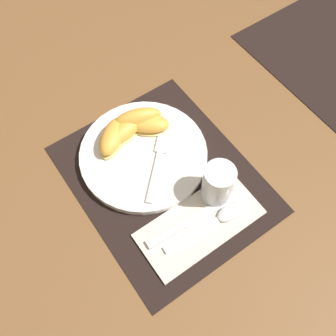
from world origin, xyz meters
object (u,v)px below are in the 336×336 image
citrus_wedge_1 (138,119)px  knife (191,221)px  citrus_wedge_3 (113,137)px  fork (160,156)px  plate (144,154)px  spoon (221,218)px  juice_glass (217,185)px  citrus_wedge_2 (124,131)px  citrus_wedge_0 (146,123)px

citrus_wedge_1 → knife: bearing=-8.7°
citrus_wedge_1 → citrus_wedge_3: (0.01, -0.07, -0.00)m
citrus_wedge_1 → citrus_wedge_3: 0.07m
fork → plate: bearing=-140.2°
spoon → fork: fork is taller
plate → juice_glass: size_ratio=2.88×
spoon → citrus_wedge_2: citrus_wedge_2 is taller
plate → spoon: size_ratio=1.47×
juice_glass → spoon: 0.07m
citrus_wedge_2 → spoon: bearing=11.0°
fork → citrus_wedge_2: citrus_wedge_2 is taller
plate → juice_glass: juice_glass is taller
citrus_wedge_0 → citrus_wedge_1: 0.02m
citrus_wedge_0 → citrus_wedge_1: size_ratio=0.98×
spoon → citrus_wedge_3: bearing=-163.3°
plate → citrus_wedge_0: citrus_wedge_0 is taller
spoon → citrus_wedge_0: citrus_wedge_0 is taller
fork → citrus_wedge_0: size_ratio=1.32×
juice_glass → citrus_wedge_0: (-0.21, -0.03, -0.01)m
plate → citrus_wedge_1: 0.08m
plate → spoon: plate is taller
citrus_wedge_1 → citrus_wedge_3: bearing=-85.7°
spoon → citrus_wedge_2: bearing=-169.0°
juice_glass → citrus_wedge_0: size_ratio=0.83×
citrus_wedge_1 → citrus_wedge_2: bearing=-81.1°
juice_glass → citrus_wedge_0: 0.22m
juice_glass → citrus_wedge_2: juice_glass is taller
plate → citrus_wedge_0: size_ratio=2.40×
plate → spoon: 0.22m
knife → citrus_wedge_1: bearing=171.3°
citrus_wedge_2 → citrus_wedge_3: citrus_wedge_3 is taller
citrus_wedge_0 → citrus_wedge_2: (-0.01, -0.05, 0.00)m
spoon → plate: bearing=-168.0°
plate → fork: (0.03, 0.02, 0.01)m
juice_glass → citrus_wedge_0: juice_glass is taller
knife → plate: bearing=177.9°
fork → juice_glass: bearing=19.7°
juice_glass → citrus_wedge_2: 0.24m
knife → citrus_wedge_0: 0.24m
citrus_wedge_3 → knife: bearing=7.1°
citrus_wedge_3 → plate: bearing=30.7°
spoon → citrus_wedge_0: bearing=-179.4°
spoon → citrus_wedge_3: 0.29m
citrus_wedge_1 → citrus_wedge_3: citrus_wedge_1 is taller
plate → knife: bearing=-2.1°
citrus_wedge_0 → citrus_wedge_3: citrus_wedge_3 is taller
plate → knife: 0.18m
spoon → citrus_wedge_1: size_ratio=1.61×
spoon → citrus_wedge_0: 0.26m
citrus_wedge_0 → citrus_wedge_1: (-0.02, -0.01, 0.01)m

